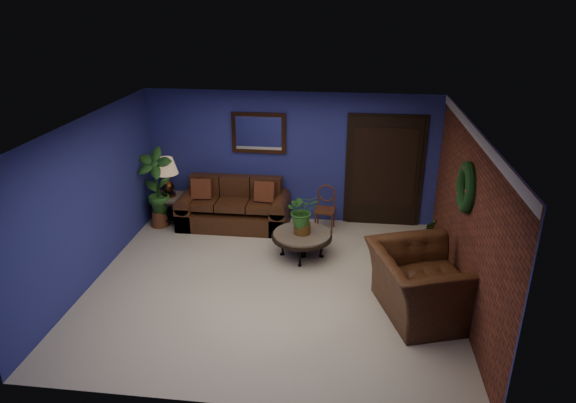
# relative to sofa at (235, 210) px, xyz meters

# --- Properties ---
(floor) EXTENTS (5.50, 5.50, 0.00)m
(floor) POSITION_rel_sofa_xyz_m (1.03, -2.08, -0.30)
(floor) COLOR beige
(floor) RESTS_ON ground
(wall_back) EXTENTS (5.50, 0.04, 2.50)m
(wall_back) POSITION_rel_sofa_xyz_m (1.03, 0.42, 0.95)
(wall_back) COLOR navy
(wall_back) RESTS_ON ground
(wall_left) EXTENTS (0.04, 5.00, 2.50)m
(wall_left) POSITION_rel_sofa_xyz_m (-1.72, -2.08, 0.95)
(wall_left) COLOR navy
(wall_left) RESTS_ON ground
(wall_right_brick) EXTENTS (0.04, 5.00, 2.50)m
(wall_right_brick) POSITION_rel_sofa_xyz_m (3.78, -2.08, 0.95)
(wall_right_brick) COLOR maroon
(wall_right_brick) RESTS_ON ground
(ceiling) EXTENTS (5.50, 5.00, 0.02)m
(ceiling) POSITION_rel_sofa_xyz_m (1.03, -2.08, 2.20)
(ceiling) COLOR white
(ceiling) RESTS_ON wall_back
(crown_molding) EXTENTS (0.03, 5.00, 0.14)m
(crown_molding) POSITION_rel_sofa_xyz_m (3.75, -2.08, 2.13)
(crown_molding) COLOR white
(crown_molding) RESTS_ON wall_right_brick
(wall_mirror) EXTENTS (1.02, 0.06, 0.77)m
(wall_mirror) POSITION_rel_sofa_xyz_m (0.43, 0.38, 1.42)
(wall_mirror) COLOR #3E2210
(wall_mirror) RESTS_ON wall_back
(closet_door) EXTENTS (1.44, 0.06, 2.18)m
(closet_door) POSITION_rel_sofa_xyz_m (2.78, 0.39, 0.75)
(closet_door) COLOR black
(closet_door) RESTS_ON wall_back
(wreath) EXTENTS (0.16, 0.72, 0.72)m
(wreath) POSITION_rel_sofa_xyz_m (3.72, -2.03, 1.40)
(wreath) COLOR black
(wreath) RESTS_ON wall_right_brick
(sofa) EXTENTS (2.06, 0.89, 0.93)m
(sofa) POSITION_rel_sofa_xyz_m (0.00, 0.00, 0.00)
(sofa) COLOR #492714
(sofa) RESTS_ON ground
(coffee_table) EXTENTS (1.01, 1.01, 0.44)m
(coffee_table) POSITION_rel_sofa_xyz_m (1.39, -1.12, 0.07)
(coffee_table) COLOR #58534D
(coffee_table) RESTS_ON ground
(end_table) EXTENTS (0.59, 0.59, 0.54)m
(end_table) POSITION_rel_sofa_xyz_m (-1.27, -0.03, 0.11)
(end_table) COLOR #58534D
(end_table) RESTS_ON ground
(table_lamp) EXTENTS (0.44, 0.44, 0.73)m
(table_lamp) POSITION_rel_sofa_xyz_m (-1.27, -0.03, 0.71)
(table_lamp) COLOR #3E2210
(table_lamp) RESTS_ON end_table
(side_chair) EXTENTS (0.39, 0.39, 0.85)m
(side_chair) POSITION_rel_sofa_xyz_m (1.73, 0.03, 0.17)
(side_chair) COLOR #5C2E1A
(side_chair) RESTS_ON ground
(armchair) EXTENTS (1.62, 1.74, 0.93)m
(armchair) POSITION_rel_sofa_xyz_m (3.18, -2.56, 0.16)
(armchair) COLOR #492714
(armchair) RESTS_ON ground
(coffee_plant) EXTENTS (0.64, 0.59, 0.70)m
(coffee_plant) POSITION_rel_sofa_xyz_m (1.39, -1.12, 0.52)
(coffee_plant) COLOR brown
(coffee_plant) RESTS_ON coffee_table
(floor_plant) EXTENTS (0.44, 0.39, 0.83)m
(floor_plant) POSITION_rel_sofa_xyz_m (3.38, -1.16, 0.13)
(floor_plant) COLOR brown
(floor_plant) RESTS_ON ground
(tall_plant) EXTENTS (0.69, 0.48, 1.52)m
(tall_plant) POSITION_rel_sofa_xyz_m (-1.42, -0.22, 0.52)
(tall_plant) COLOR brown
(tall_plant) RESTS_ON ground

